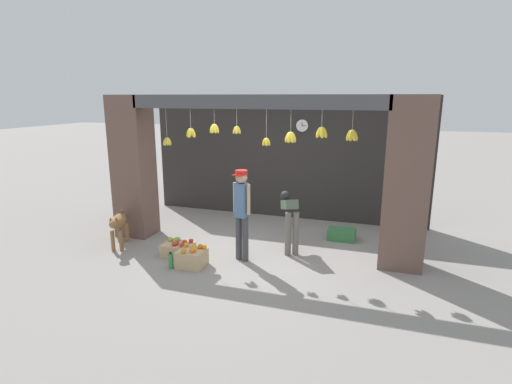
{
  "coord_description": "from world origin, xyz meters",
  "views": [
    {
      "loc": [
        2.25,
        -6.43,
        2.79
      ],
      "look_at": [
        0.0,
        0.36,
        1.07
      ],
      "focal_mm": 28.0,
      "sensor_mm": 36.0,
      "label": 1
    }
  ],
  "objects_px": {
    "worker_stooping": "(290,215)",
    "produce_box_green": "(342,234)",
    "water_bottle": "(171,261)",
    "dog": "(118,223)",
    "fruit_crate_oranges": "(192,258)",
    "wall_clock": "(302,126)",
    "fruit_crate_apples": "(178,249)",
    "shopkeeper": "(242,209)"
  },
  "relations": [
    {
      "from": "shopkeeper",
      "to": "fruit_crate_oranges",
      "type": "distance_m",
      "value": 1.17
    },
    {
      "from": "wall_clock",
      "to": "produce_box_green",
      "type": "bearing_deg",
      "value": -46.23
    },
    {
      "from": "fruit_crate_oranges",
      "to": "water_bottle",
      "type": "height_order",
      "value": "fruit_crate_oranges"
    },
    {
      "from": "dog",
      "to": "fruit_crate_oranges",
      "type": "height_order",
      "value": "dog"
    },
    {
      "from": "dog",
      "to": "wall_clock",
      "type": "height_order",
      "value": "wall_clock"
    },
    {
      "from": "worker_stooping",
      "to": "wall_clock",
      "type": "distance_m",
      "value": 2.51
    },
    {
      "from": "fruit_crate_oranges",
      "to": "produce_box_green",
      "type": "distance_m",
      "value": 3.07
    },
    {
      "from": "fruit_crate_apples",
      "to": "shopkeeper",
      "type": "bearing_deg",
      "value": 8.15
    },
    {
      "from": "worker_stooping",
      "to": "fruit_crate_apples",
      "type": "height_order",
      "value": "worker_stooping"
    },
    {
      "from": "dog",
      "to": "fruit_crate_apples",
      "type": "distance_m",
      "value": 1.3
    },
    {
      "from": "water_bottle",
      "to": "fruit_crate_apples",
      "type": "bearing_deg",
      "value": 106.78
    },
    {
      "from": "dog",
      "to": "produce_box_green",
      "type": "xyz_separation_m",
      "value": [
        3.95,
        1.73,
        -0.36
      ]
    },
    {
      "from": "dog",
      "to": "water_bottle",
      "type": "xyz_separation_m",
      "value": [
        1.41,
        -0.55,
        -0.34
      ]
    },
    {
      "from": "wall_clock",
      "to": "fruit_crate_apples",
      "type": "bearing_deg",
      "value": -119.06
    },
    {
      "from": "produce_box_green",
      "to": "water_bottle",
      "type": "distance_m",
      "value": 3.41
    },
    {
      "from": "shopkeeper",
      "to": "wall_clock",
      "type": "xyz_separation_m",
      "value": [
        0.44,
        2.72,
        1.23
      ]
    },
    {
      "from": "produce_box_green",
      "to": "fruit_crate_oranges",
      "type": "bearing_deg",
      "value": -136.73
    },
    {
      "from": "shopkeeper",
      "to": "water_bottle",
      "type": "distance_m",
      "value": 1.46
    },
    {
      "from": "fruit_crate_oranges",
      "to": "produce_box_green",
      "type": "xyz_separation_m",
      "value": [
        2.24,
        2.11,
        -0.05
      ]
    },
    {
      "from": "worker_stooping",
      "to": "produce_box_green",
      "type": "bearing_deg",
      "value": 20.6
    },
    {
      "from": "shopkeeper",
      "to": "dog",
      "type": "bearing_deg",
      "value": 18.95
    },
    {
      "from": "worker_stooping",
      "to": "wall_clock",
      "type": "xyz_separation_m",
      "value": [
        -0.24,
        2.03,
        1.47
      ]
    },
    {
      "from": "shopkeeper",
      "to": "fruit_crate_oranges",
      "type": "height_order",
      "value": "shopkeeper"
    },
    {
      "from": "worker_stooping",
      "to": "water_bottle",
      "type": "relative_size",
      "value": 3.66
    },
    {
      "from": "fruit_crate_oranges",
      "to": "wall_clock",
      "type": "height_order",
      "value": "wall_clock"
    },
    {
      "from": "dog",
      "to": "shopkeeper",
      "type": "bearing_deg",
      "value": 70.57
    },
    {
      "from": "shopkeeper",
      "to": "fruit_crate_oranges",
      "type": "xyz_separation_m",
      "value": [
        -0.7,
        -0.53,
        -0.77
      ]
    },
    {
      "from": "produce_box_green",
      "to": "water_bottle",
      "type": "relative_size",
      "value": 1.9
    },
    {
      "from": "produce_box_green",
      "to": "water_bottle",
      "type": "height_order",
      "value": "water_bottle"
    },
    {
      "from": "dog",
      "to": "shopkeeper",
      "type": "relative_size",
      "value": 0.54
    },
    {
      "from": "fruit_crate_apples",
      "to": "dog",
      "type": "bearing_deg",
      "value": 179.39
    },
    {
      "from": "dog",
      "to": "worker_stooping",
      "type": "xyz_separation_m",
      "value": [
        3.09,
        0.85,
        0.22
      ]
    },
    {
      "from": "shopkeeper",
      "to": "fruit_crate_apples",
      "type": "xyz_separation_m",
      "value": [
        -1.17,
        -0.17,
        -0.81
      ]
    },
    {
      "from": "shopkeeper",
      "to": "produce_box_green",
      "type": "relative_size",
      "value": 2.96
    },
    {
      "from": "dog",
      "to": "fruit_crate_apples",
      "type": "relative_size",
      "value": 1.62
    },
    {
      "from": "fruit_crate_oranges",
      "to": "fruit_crate_apples",
      "type": "bearing_deg",
      "value": 142.04
    },
    {
      "from": "dog",
      "to": "fruit_crate_oranges",
      "type": "distance_m",
      "value": 1.78
    },
    {
      "from": "produce_box_green",
      "to": "water_bottle",
      "type": "xyz_separation_m",
      "value": [
        -2.54,
        -2.28,
        0.02
      ]
    },
    {
      "from": "worker_stooping",
      "to": "fruit_crate_oranges",
      "type": "bearing_deg",
      "value": -163.51
    },
    {
      "from": "water_bottle",
      "to": "dog",
      "type": "bearing_deg",
      "value": 158.7
    },
    {
      "from": "dog",
      "to": "fruit_crate_apples",
      "type": "xyz_separation_m",
      "value": [
        1.25,
        -0.01,
        -0.34
      ]
    },
    {
      "from": "water_bottle",
      "to": "wall_clock",
      "type": "bearing_deg",
      "value": 67.16
    }
  ]
}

